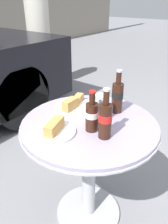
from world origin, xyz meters
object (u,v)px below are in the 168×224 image
cola_bottle_center (117,96)px  lunch_plate_far (54,130)px  cola_bottle_left (92,115)px  drinking_glass (101,109)px  cola_bottle_right (105,119)px  bistro_table (89,150)px  pedestrian (38,27)px  lunch_plate_near (75,105)px

cola_bottle_center → lunch_plate_far: 0.42m
cola_bottle_left → drinking_glass: size_ratio=1.43×
drinking_glass → cola_bottle_right: bearing=-141.3°
bistro_table → cola_bottle_center: cola_bottle_center is taller
drinking_glass → pedestrian: 2.47m
drinking_glass → pedestrian: size_ratio=0.09×
bistro_table → lunch_plate_near: bearing=63.4°
cola_bottle_left → cola_bottle_center: (0.25, -0.00, 0.02)m
cola_bottle_center → cola_bottle_left: bearing=180.0°
pedestrian → lunch_plate_far: bearing=-131.1°
lunch_plate_far → cola_bottle_center: bearing=-18.9°
cola_bottle_right → lunch_plate_near: 0.36m
cola_bottle_left → lunch_plate_far: bearing=135.8°
cola_bottle_right → pedestrian: 2.63m
lunch_plate_far → pedestrian: bearing=48.9°
bistro_table → cola_bottle_left: (-0.06, -0.05, 0.27)m
drinking_glass → lunch_plate_far: bearing=155.3°
cola_bottle_center → drinking_glass: (-0.14, 0.02, -0.03)m
lunch_plate_far → bistro_table: bearing=-22.5°
cola_bottle_left → lunch_plate_near: 0.27m
drinking_glass → lunch_plate_near: (0.03, 0.21, -0.05)m
drinking_glass → lunch_plate_near: bearing=82.4°
pedestrian → bistro_table: bearing=-126.5°
lunch_plate_far → pedestrian: pedestrian is taller
bistro_table → lunch_plate_near: lunch_plate_near is taller
pedestrian → cola_bottle_right: bearing=-125.9°
cola_bottle_right → cola_bottle_left: bearing=80.1°
cola_bottle_left → lunch_plate_far: cola_bottle_left is taller
lunch_plate_near → pedestrian: (1.39, 1.82, 0.19)m
drinking_glass → pedestrian: bearing=55.1°
lunch_plate_near → cola_bottle_center: bearing=-64.1°
bistro_table → lunch_plate_near: size_ratio=3.17×
lunch_plate_near → cola_bottle_left: bearing=-122.1°
bistro_table → cola_bottle_center: 0.35m
lunch_plate_far → cola_bottle_right: bearing=-60.9°
cola_bottle_center → pedestrian: size_ratio=0.15×
drinking_glass → lunch_plate_near: drinking_glass is taller
lunch_plate_near → lunch_plate_far: lunch_plate_near is taller
lunch_plate_near → lunch_plate_far: (-0.28, -0.09, -0.00)m
bistro_table → drinking_glass: (0.06, -0.04, 0.25)m
cola_bottle_left → lunch_plate_far: 0.20m
bistro_table → cola_bottle_right: (-0.07, -0.14, 0.28)m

